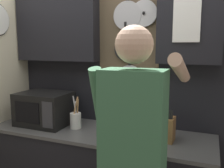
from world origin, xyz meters
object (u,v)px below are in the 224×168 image
at_px(microwave, 45,108).
at_px(utensil_crock, 76,120).
at_px(person, 133,145).
at_px(knife_block, 167,129).

relative_size(microwave, utensil_crock, 1.60).
bearing_deg(microwave, person, -28.02).
distance_m(microwave, knife_block, 1.20).
xyz_separation_m(knife_block, person, (-0.11, -0.58, 0.07)).
relative_size(knife_block, person, 0.15).
distance_m(microwave, utensil_crock, 0.36).
relative_size(microwave, person, 0.27).
bearing_deg(person, knife_block, 79.28).
xyz_separation_m(microwave, person, (1.09, -0.58, 0.01)).
bearing_deg(utensil_crock, person, -38.07).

